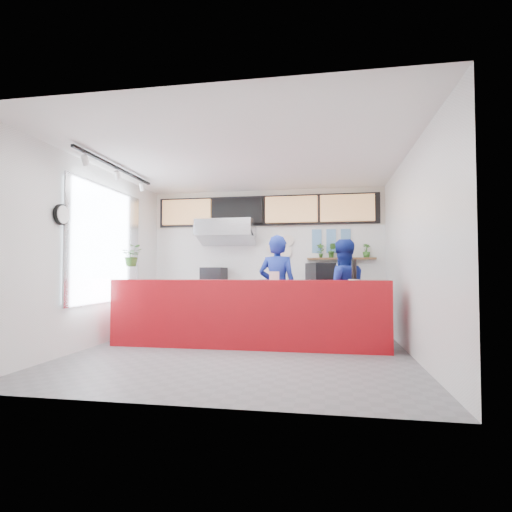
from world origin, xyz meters
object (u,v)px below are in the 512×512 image
Objects in this scene: espresso_machine at (328,276)px; staff_center at (277,288)px; service_counter at (247,313)px; staff_right at (342,291)px; panini_oven at (214,277)px; pepper_mill at (354,269)px.

espresso_machine is 0.42× the size of staff_center.
staff_right reaches higher than service_counter.
panini_oven is at bearing -36.03° from staff_right.
staff_center is at bearing 155.68° from pepper_mill.
panini_oven is at bearing -29.45° from staff_center.
staff_center is 5.98× the size of pepper_mill.
staff_center is 1.44m from pepper_mill.
service_counter is at bearing -54.48° from panini_oven.
staff_right is (1.12, 0.00, -0.04)m from staff_center.
pepper_mill reaches higher than service_counter.
pepper_mill reaches higher than espresso_machine.
service_counter is 2.17m from panini_oven.
staff_center reaches higher than panini_oven.
service_counter is 5.72× the size of espresso_machine.
service_counter is 9.64× the size of panini_oven.
staff_center is (-0.90, -1.23, -0.22)m from espresso_machine.
staff_right is at bearing 20.14° from service_counter.
panini_oven is 1.49× the size of pepper_mill.
espresso_machine is (1.34, 1.80, 0.60)m from service_counter.
staff_center reaches higher than service_counter.
pepper_mill is (0.38, -1.81, 0.12)m from espresso_machine.
pepper_mill is (1.71, -0.01, 0.72)m from service_counter.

